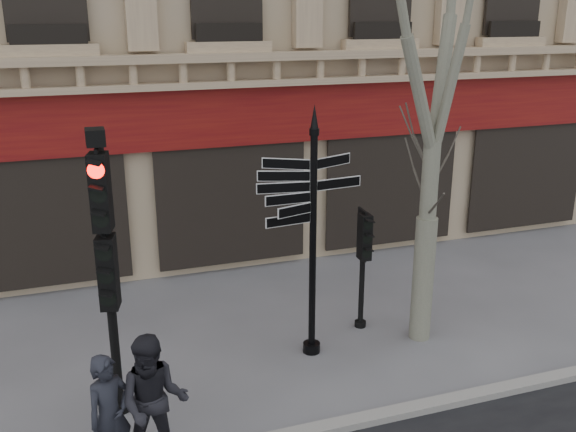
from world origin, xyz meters
name	(u,v)px	position (x,y,z in m)	size (l,w,h in m)	color
ground	(308,378)	(0.00, 0.00, 0.00)	(80.00, 80.00, 0.00)	#57575B
kerb	(342,425)	(0.00, -1.40, 0.06)	(80.00, 0.25, 0.12)	gray
fingerpost	(313,192)	(0.37, 0.79, 2.94)	(1.96, 1.96, 4.38)	black
traffic_signal_main	(105,242)	(-3.00, 0.10, 2.72)	(0.54, 0.44, 4.30)	black
traffic_signal_secondary	(363,249)	(1.60, 1.38, 1.58)	(0.39, 0.29, 2.27)	black
pedestrian_a	(110,417)	(-3.19, -1.30, 0.86)	(0.63, 0.41, 1.72)	black
pedestrian_b	(154,403)	(-2.63, -1.30, 0.94)	(0.92, 0.72, 1.89)	black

